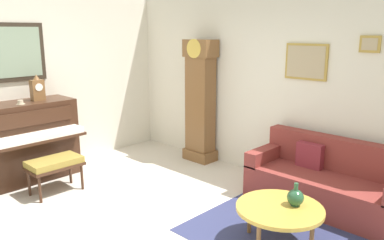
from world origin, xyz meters
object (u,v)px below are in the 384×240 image
at_px(couch, 327,182).
at_px(coffee_table, 280,210).
at_px(grandfather_clock, 200,104).
at_px(mantel_clock, 37,89).
at_px(piano_bench, 55,164).
at_px(piano, 25,141).
at_px(teacup, 20,103).
at_px(green_jug, 295,197).

relative_size(couch, coffee_table, 2.16).
relative_size(grandfather_clock, mantel_clock, 5.34).
distance_m(piano_bench, grandfather_clock, 2.48).
relative_size(piano, couch, 0.76).
xyz_separation_m(couch, teacup, (-3.45, -2.27, 0.87)).
relative_size(grandfather_clock, couch, 1.07).
distance_m(coffee_table, mantel_clock, 3.82).
distance_m(piano, coffee_table, 3.77).
bearing_deg(grandfather_clock, green_jug, -27.33).
bearing_deg(green_jug, coffee_table, -124.78).
xyz_separation_m(piano, mantel_clock, (0.00, 0.26, 0.74)).
height_order(coffee_table, teacup, teacup).
height_order(mantel_clock, green_jug, mantel_clock).
bearing_deg(couch, green_jug, -82.32).
bearing_deg(mantel_clock, piano, -90.33).
relative_size(piano_bench, mantel_clock, 1.84).
height_order(grandfather_clock, mantel_clock, grandfather_clock).
bearing_deg(couch, coffee_table, -87.56).
bearing_deg(green_jug, teacup, -161.60).
xyz_separation_m(grandfather_clock, coffee_table, (2.40, -1.42, -0.57)).
height_order(coffee_table, mantel_clock, mantel_clock).
relative_size(piano, green_jug, 6.00).
height_order(coffee_table, green_jug, green_jug).
bearing_deg(teacup, piano, 157.80).
relative_size(coffee_table, green_jug, 3.67).
xyz_separation_m(piano, grandfather_clock, (1.22, 2.43, 0.38)).
bearing_deg(coffee_table, green_jug, 55.22).
height_order(piano_bench, mantel_clock, mantel_clock).
height_order(piano, couch, piano).
distance_m(piano_bench, couch, 3.56).
xyz_separation_m(grandfather_clock, green_jug, (2.50, -1.29, -0.45)).
bearing_deg(green_jug, mantel_clock, -166.61).
bearing_deg(couch, grandfather_clock, 174.78).
xyz_separation_m(couch, coffee_table, (0.05, -1.21, 0.08)).
distance_m(couch, coffee_table, 1.21).
relative_size(piano, teacup, 12.41).
relative_size(piano_bench, green_jug, 2.92).
bearing_deg(grandfather_clock, teacup, -113.83).
xyz_separation_m(grandfather_clock, couch, (2.35, -0.21, -0.65)).
bearing_deg(piano_bench, piano, -174.50).
xyz_separation_m(piano_bench, coffee_table, (2.89, 0.94, -0.01)).
distance_m(mantel_clock, green_jug, 3.91).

